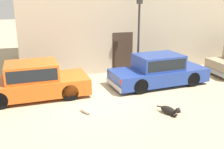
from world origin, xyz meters
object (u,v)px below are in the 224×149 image
object	(u,v)px
stray_dog_spotted	(170,110)
street_lamp	(139,27)
stray_cat	(86,111)
parked_sedan_second	(158,70)
parked_sedan_nearest	(33,80)

from	to	relation	value
stray_dog_spotted	street_lamp	bearing A→B (deg)	146.21
stray_cat	parked_sedan_second	bearing A→B (deg)	-91.68
stray_cat	stray_dog_spotted	bearing A→B (deg)	-138.96
parked_sedan_second	street_lamp	distance (m)	2.35
parked_sedan_second	stray_cat	xyz separation A→B (m)	(-3.74, -2.05, -0.61)
parked_sedan_nearest	stray_dog_spotted	world-z (taller)	parked_sedan_nearest
parked_sedan_nearest	street_lamp	distance (m)	5.53
stray_dog_spotted	street_lamp	size ratio (longest dim) A/B	0.25
street_lamp	parked_sedan_second	bearing A→B (deg)	-75.98
parked_sedan_nearest	street_lamp	world-z (taller)	street_lamp
parked_sedan_second	street_lamp	world-z (taller)	street_lamp
parked_sedan_second	stray_cat	size ratio (longest dim) A/B	8.11
stray_dog_spotted	stray_cat	bearing A→B (deg)	-134.22
parked_sedan_nearest	stray_dog_spotted	bearing A→B (deg)	-36.60
parked_sedan_second	stray_cat	bearing A→B (deg)	-155.63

